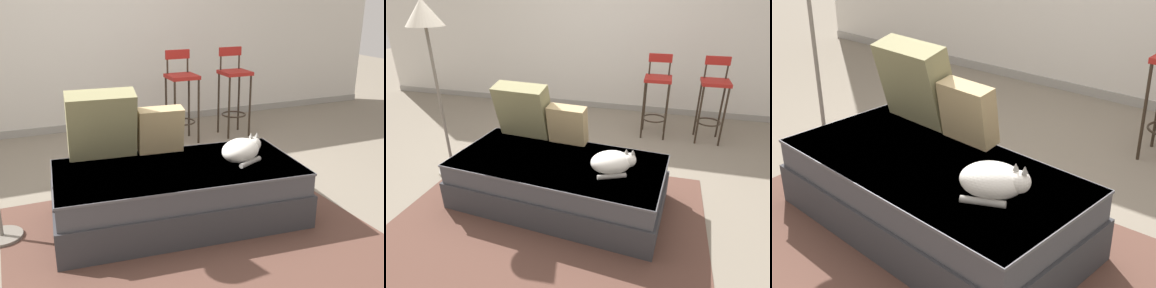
# 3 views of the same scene
# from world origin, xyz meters

# --- Properties ---
(ground_plane) EXTENTS (16.00, 16.00, 0.00)m
(ground_plane) POSITION_xyz_m (0.00, 0.00, 0.00)
(ground_plane) COLOR slate
(ground_plane) RESTS_ON ground
(wall_back_panel) EXTENTS (8.00, 0.10, 2.60)m
(wall_back_panel) POSITION_xyz_m (0.00, 2.25, 1.30)
(wall_back_panel) COLOR silver
(wall_back_panel) RESTS_ON ground
(wall_baseboard_trim) EXTENTS (8.00, 0.02, 0.09)m
(wall_baseboard_trim) POSITION_xyz_m (0.00, 2.20, 0.04)
(wall_baseboard_trim) COLOR gray
(wall_baseboard_trim) RESTS_ON ground
(area_rug) EXTENTS (2.48, 1.98, 0.01)m
(area_rug) POSITION_xyz_m (0.00, -0.70, 0.00)
(area_rug) COLOR brown
(area_rug) RESTS_ON ground
(couch) EXTENTS (1.85, 1.04, 0.42)m
(couch) POSITION_xyz_m (0.00, -0.40, 0.21)
(couch) COLOR #353539
(couch) RESTS_ON ground
(throw_pillow_corner) EXTENTS (0.52, 0.34, 0.53)m
(throw_pillow_corner) POSITION_xyz_m (-0.46, -0.02, 0.69)
(throw_pillow_corner) COLOR #847F56
(throw_pillow_corner) RESTS_ON couch
(throw_pillow_middle) EXTENTS (0.36, 0.21, 0.36)m
(throw_pillow_middle) POSITION_xyz_m (-0.01, -0.06, 0.60)
(throw_pillow_middle) COLOR tan
(throw_pillow_middle) RESTS_ON couch
(cat) EXTENTS (0.39, 0.35, 0.20)m
(cat) POSITION_xyz_m (0.48, -0.48, 0.51)
(cat) COLOR white
(cat) RESTS_ON couch
(bar_stool_near_window) EXTENTS (0.32, 0.32, 1.01)m
(bar_stool_near_window) POSITION_xyz_m (0.72, 1.34, 0.59)
(bar_stool_near_window) COLOR #2D2319
(bar_stool_near_window) RESTS_ON ground
(bar_stool_by_doorway) EXTENTS (0.32, 0.32, 1.01)m
(bar_stool_by_doorway) POSITION_xyz_m (1.37, 1.34, 0.60)
(bar_stool_by_doorway) COLOR #2D2319
(bar_stool_by_doorway) RESTS_ON ground
(floor_lamp) EXTENTS (0.32, 0.32, 1.65)m
(floor_lamp) POSITION_xyz_m (-1.23, -0.19, 1.39)
(floor_lamp) COLOR slate
(floor_lamp) RESTS_ON ground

